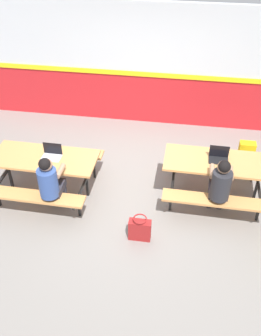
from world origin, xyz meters
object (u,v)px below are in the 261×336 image
Objects in this scene: student_nearer at (50,182)px; laptop_silver at (52,154)px; picnic_table_left at (45,165)px; student_further at (220,184)px; backpack_dark at (246,152)px; laptop_dark at (219,157)px; tote_bag_bright at (140,229)px; picnic_table_right at (217,169)px.

student_nearer is 0.62m from laptop_silver.
student_nearer reaches higher than picnic_table_left.
student_further is 2.74× the size of backpack_dark.
laptop_dark is at bearing 7.18° from laptop_silver.
tote_bag_bright is at bearing -29.05° from laptop_silver.
laptop_silver reaches higher than picnic_table_right.
picnic_table_left is at bearing -157.75° from backpack_dark.
laptop_silver is at bearing -173.59° from picnic_table_right.
student_nearer is (0.29, -0.56, 0.13)m from picnic_table_left.
student_further is at bearing 7.62° from student_nearer.
student_further is at bearing -87.95° from picnic_table_right.
picnic_table_left is 2.91m from laptop_dark.
student_nearer reaches higher than picnic_table_right.
backpack_dark is at bearing 69.39° from student_further.
picnic_table_left is at bearing -173.18° from picnic_table_right.
picnic_table_right is 0.22m from laptop_dark.
student_nearer is at bearing -160.67° from picnic_table_right.
picnic_table_left is 1.00× the size of picnic_table_right.
backpack_dark is (0.64, 1.06, -0.57)m from laptop_dark.
picnic_table_left is 4.05× the size of backpack_dark.
picnic_table_right is at bearing -120.37° from backpack_dark.
backpack_dark is 1.02× the size of tote_bag_bright.
laptop_silver is (-0.16, 0.60, 0.08)m from student_nearer.
tote_bag_bright is at bearing -150.79° from student_further.
laptop_silver is at bearing -172.82° from laptop_dark.
picnic_table_right is (2.87, 0.34, 0.00)m from picnic_table_left.
backpack_dark is (3.38, 1.40, -0.57)m from laptop_silver.
laptop_silver is 0.75× the size of tote_bag_bright.
laptop_silver reaches higher than backpack_dark.
backpack_dark is at bearing 59.63° from picnic_table_right.
picnic_table_left is 4.15× the size of tote_bag_bright.
laptop_silver is 1.93m from tote_bag_bright.
student_further reaches higher than tote_bag_bright.
laptop_dark is 0.75× the size of tote_bag_bright.
laptop_dark is 0.74× the size of backpack_dark.
student_nearer is 3.73× the size of laptop_silver.
student_further reaches higher than picnic_table_left.
picnic_table_right is at bearing 46.69° from tote_bag_bright.
student_nearer is 3.82m from backpack_dark.
tote_bag_bright is (1.45, -0.30, -0.51)m from student_nearer.
tote_bag_bright is at bearing -127.69° from backpack_dark.
laptop_dark is 1.78m from tote_bag_bright.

